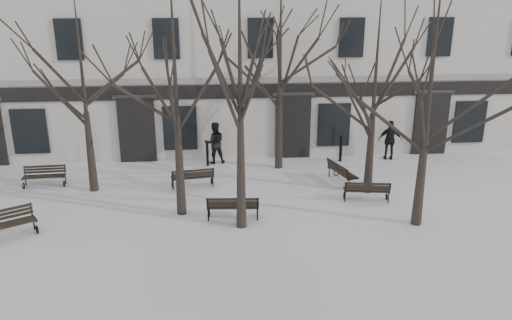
{
  "coord_description": "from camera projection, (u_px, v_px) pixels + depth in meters",
  "views": [
    {
      "loc": [
        -0.12,
        -13.92,
        7.0
      ],
      "look_at": [
        1.38,
        3.0,
        1.51
      ],
      "focal_mm": 35.0,
      "sensor_mm": 36.0,
      "label": 1
    }
  ],
  "objects": [
    {
      "name": "bench_3",
      "position": [
        44.0,
        175.0,
        19.49
      ],
      "size": [
        1.62,
        0.68,
        0.8
      ],
      "rotation": [
        0.0,
        0.0,
        0.06
      ],
      "color": "black",
      "rests_on": "ground"
    },
    {
      "name": "bench_1",
      "position": [
        233.0,
        206.0,
        16.48
      ],
      "size": [
        1.75,
        0.74,
        0.86
      ],
      "rotation": [
        0.0,
        0.0,
        3.07
      ],
      "color": "black",
      "rests_on": "ground"
    },
    {
      "name": "bollard_b",
      "position": [
        341.0,
        148.0,
        22.39
      ],
      "size": [
        0.15,
        0.15,
        1.2
      ],
      "color": "black",
      "rests_on": "ground"
    },
    {
      "name": "tree_1",
      "position": [
        174.0,
        63.0,
        15.51
      ],
      "size": [
        5.72,
        5.72,
        8.17
      ],
      "color": "black",
      "rests_on": "ground"
    },
    {
      "name": "tree_6",
      "position": [
        376.0,
        71.0,
        17.61
      ],
      "size": [
        5.11,
        5.11,
        7.3
      ],
      "color": "black",
      "rests_on": "ground"
    },
    {
      "name": "bench_0",
      "position": [
        4.0,
        224.0,
        15.17
      ],
      "size": [
        1.82,
        1.46,
        0.89
      ],
      "rotation": [
        0.0,
        0.0,
        0.55
      ],
      "color": "black",
      "rests_on": "ground"
    },
    {
      "name": "pedestrian_c",
      "position": [
        388.0,
        159.0,
        22.87
      ],
      "size": [
        1.13,
        0.66,
        1.81
      ],
      "primitive_type": "imported",
      "rotation": [
        0.0,
        0.0,
        2.92
      ],
      "color": "black",
      "rests_on": "ground"
    },
    {
      "name": "tree_2",
      "position": [
        240.0,
        61.0,
        14.48
      ],
      "size": [
        5.9,
        5.9,
        8.43
      ],
      "color": "black",
      "rests_on": "ground"
    },
    {
      "name": "tree_4",
      "position": [
        82.0,
        71.0,
        17.75
      ],
      "size": [
        5.11,
        5.11,
        7.31
      ],
      "color": "black",
      "rests_on": "ground"
    },
    {
      "name": "bollard_a",
      "position": [
        207.0,
        153.0,
        21.8
      ],
      "size": [
        0.14,
        0.14,
        1.1
      ],
      "color": "black",
      "rests_on": "ground"
    },
    {
      "name": "bench_4",
      "position": [
        193.0,
        177.0,
        19.28
      ],
      "size": [
        1.7,
        0.85,
        0.82
      ],
      "rotation": [
        0.0,
        0.0,
        3.31
      ],
      "color": "black",
      "rests_on": "ground"
    },
    {
      "name": "tree_3",
      "position": [
        433.0,
        69.0,
        14.74
      ],
      "size": [
        5.64,
        5.64,
        8.05
      ],
      "color": "black",
      "rests_on": "ground"
    },
    {
      "name": "tree_5",
      "position": [
        280.0,
        42.0,
        20.09
      ],
      "size": [
        5.97,
        5.97,
        8.53
      ],
      "color": "black",
      "rests_on": "ground"
    },
    {
      "name": "pedestrian_b",
      "position": [
        215.0,
        163.0,
        22.37
      ],
      "size": [
        0.99,
        0.82,
        1.87
      ],
      "primitive_type": "imported",
      "rotation": [
        0.0,
        0.0,
        3.27
      ],
      "color": "black",
      "rests_on": "ground"
    },
    {
      "name": "bench_5",
      "position": [
        341.0,
        172.0,
        19.8
      ],
      "size": [
        1.02,
        1.76,
        0.84
      ],
      "rotation": [
        0.0,
        0.0,
        1.84
      ],
      "color": "black",
      "rests_on": "ground"
    },
    {
      "name": "building",
      "position": [
        213.0,
        29.0,
        25.95
      ],
      "size": [
        40.4,
        10.2,
        11.4
      ],
      "color": "beige",
      "rests_on": "ground"
    },
    {
      "name": "ground",
      "position": [
        220.0,
        237.0,
        15.36
      ],
      "size": [
        100.0,
        100.0,
        0.0
      ],
      "primitive_type": "plane",
      "color": "white",
      "rests_on": "ground"
    },
    {
      "name": "bench_2",
      "position": [
        367.0,
        190.0,
        17.95
      ],
      "size": [
        1.69,
        0.84,
        0.82
      ],
      "rotation": [
        0.0,
        0.0,
        2.98
      ],
      "color": "black",
      "rests_on": "ground"
    }
  ]
}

